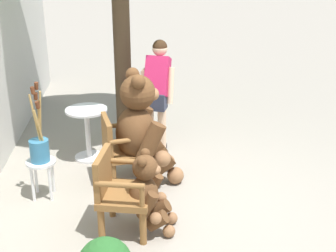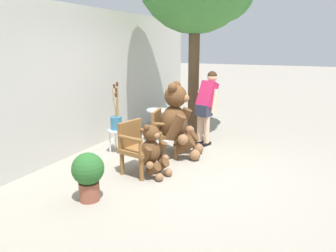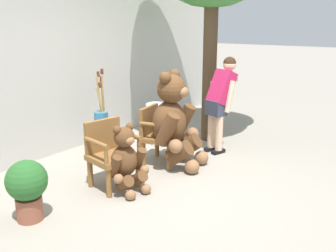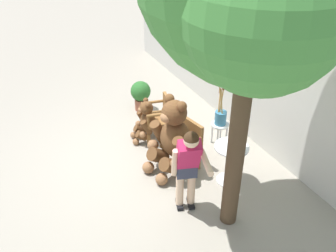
{
  "view_description": "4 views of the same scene",
  "coord_description": "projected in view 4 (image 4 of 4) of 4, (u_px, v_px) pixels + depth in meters",
  "views": [
    {
      "loc": [
        -4.7,
        0.56,
        2.83
      ],
      "look_at": [
        0.39,
        0.17,
        0.78
      ],
      "focal_mm": 50.0,
      "sensor_mm": 36.0,
      "label": 1
    },
    {
      "loc": [
        -4.96,
        -1.91,
        2.09
      ],
      "look_at": [
        0.18,
        0.51,
        0.66
      ],
      "focal_mm": 35.0,
      "sensor_mm": 36.0,
      "label": 2
    },
    {
      "loc": [
        -3.77,
        -2.52,
        2.08
      ],
      "look_at": [
        -0.08,
        0.14,
        0.81
      ],
      "focal_mm": 40.0,
      "sensor_mm": 36.0,
      "label": 3
    },
    {
      "loc": [
        5.16,
        -1.86,
        4.2
      ],
      "look_at": [
        0.02,
        0.66,
        0.57
      ],
      "focal_mm": 40.0,
      "sensor_mm": 36.0,
      "label": 4
    }
  ],
  "objects": [
    {
      "name": "back_wall",
      "position": [
        251.0,
        66.0,
        6.99
      ],
      "size": [
        10.0,
        0.16,
        2.8
      ],
      "primitive_type": "cube",
      "color": "beige",
      "rests_on": "ground"
    },
    {
      "name": "teddy_bear_large",
      "position": [
        172.0,
        137.0,
        6.25
      ],
      "size": [
        0.88,
        0.87,
        1.42
      ],
      "color": "brown",
      "rests_on": "ground"
    },
    {
      "name": "teddy_bear_small",
      "position": [
        145.0,
        121.0,
        7.19
      ],
      "size": [
        0.54,
        0.54,
        0.87
      ],
      "color": "brown",
      "rests_on": "ground"
    },
    {
      "name": "white_stool",
      "position": [
        220.0,
        128.0,
        7.1
      ],
      "size": [
        0.34,
        0.34,
        0.46
      ],
      "color": "silver",
      "rests_on": "ground"
    },
    {
      "name": "round_side_table",
      "position": [
        230.0,
        160.0,
        6.13
      ],
      "size": [
        0.56,
        0.56,
        0.72
      ],
      "color": "silver",
      "rests_on": "ground"
    },
    {
      "name": "wooden_chair_left",
      "position": [
        159.0,
        117.0,
        7.27
      ],
      "size": [
        0.65,
        0.62,
        0.86
      ],
      "color": "brown",
      "rests_on": "ground"
    },
    {
      "name": "brush_bucket",
      "position": [
        221.0,
        115.0,
        6.94
      ],
      "size": [
        0.22,
        0.22,
        0.93
      ],
      "color": "teal",
      "rests_on": "white_stool"
    },
    {
      "name": "person_visitor",
      "position": [
        188.0,
        163.0,
        5.3
      ],
      "size": [
        0.83,
        0.48,
        1.54
      ],
      "color": "black",
      "rests_on": "ground"
    },
    {
      "name": "potted_plant",
      "position": [
        141.0,
        94.0,
        8.22
      ],
      "size": [
        0.44,
        0.44,
        0.68
      ],
      "color": "brown",
      "rests_on": "ground"
    },
    {
      "name": "wooden_chair_right",
      "position": [
        184.0,
        144.0,
        6.49
      ],
      "size": [
        0.65,
        0.62,
        0.86
      ],
      "color": "brown",
      "rests_on": "ground"
    },
    {
      "name": "ground_plane",
      "position": [
        135.0,
        160.0,
        6.85
      ],
      "size": [
        60.0,
        60.0,
        0.0
      ],
      "primitive_type": "plane",
      "color": "gray"
    }
  ]
}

